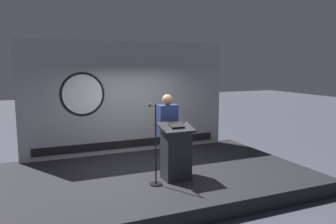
# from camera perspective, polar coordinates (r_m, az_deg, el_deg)

# --- Properties ---
(ground_plane) EXTENTS (40.00, 40.00, 0.00)m
(ground_plane) POSITION_cam_1_polar(r_m,az_deg,el_deg) (7.38, -2.14, -12.30)
(ground_plane) COLOR #383D47
(stage_platform) EXTENTS (6.40, 4.00, 0.30)m
(stage_platform) POSITION_cam_1_polar(r_m,az_deg,el_deg) (7.33, -2.14, -11.20)
(stage_platform) COLOR black
(stage_platform) RESTS_ON ground
(banner_display) EXTENTS (5.36, 0.12, 2.85)m
(banner_display) POSITION_cam_1_polar(r_m,az_deg,el_deg) (8.70, -6.79, 2.40)
(banner_display) COLOR #9E9EA3
(banner_display) RESTS_ON stage_platform
(podium) EXTENTS (0.64, 0.50, 1.13)m
(podium) POSITION_cam_1_polar(r_m,az_deg,el_deg) (6.70, 1.37, -6.81)
(podium) COLOR #26262B
(podium) RESTS_ON stage_platform
(speaker_person) EXTENTS (0.40, 0.26, 1.66)m
(speaker_person) POSITION_cam_1_polar(r_m,az_deg,el_deg) (7.07, -0.11, -3.55)
(speaker_person) COLOR black
(speaker_person) RESTS_ON stage_platform
(microphone_stand) EXTENTS (0.24, 0.46, 1.54)m
(microphone_stand) POSITION_cam_1_polar(r_m,az_deg,el_deg) (6.42, -2.22, -7.58)
(microphone_stand) COLOR black
(microphone_stand) RESTS_ON stage_platform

